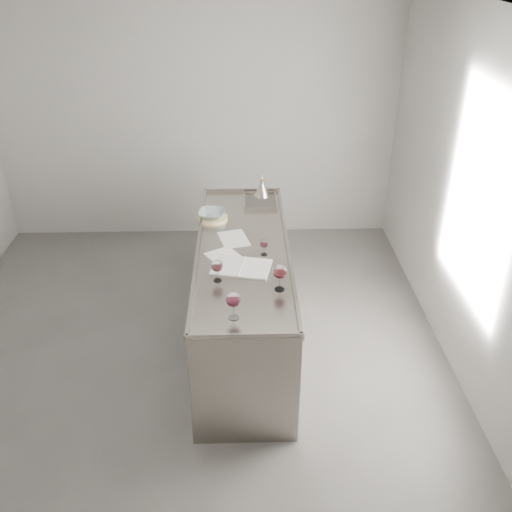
{
  "coord_description": "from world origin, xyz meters",
  "views": [
    {
      "loc": [
        0.49,
        -3.81,
        3.18
      ],
      "look_at": [
        0.6,
        0.03,
        1.02
      ],
      "focal_mm": 40.0,
      "sensor_mm": 36.0,
      "label": 1
    }
  ],
  "objects_px": {
    "counter": "(243,296)",
    "wine_glass_middle": "(233,300)",
    "wine_glass_right": "(280,272)",
    "notebook": "(241,267)",
    "wine_glass_small": "(264,244)",
    "wine_funnel": "(262,189)",
    "ceramic_bowl": "(212,214)",
    "wine_glass_left": "(217,266)"
  },
  "relations": [
    {
      "from": "counter",
      "to": "wine_glass_middle",
      "type": "distance_m",
      "value": 1.15
    },
    {
      "from": "counter",
      "to": "wine_funnel",
      "type": "relative_size",
      "value": 10.59
    },
    {
      "from": "wine_glass_middle",
      "to": "wine_funnel",
      "type": "distance_m",
      "value": 2.07
    },
    {
      "from": "wine_glass_small",
      "to": "wine_funnel",
      "type": "xyz_separation_m",
      "value": [
        0.03,
        1.19,
        -0.03
      ]
    },
    {
      "from": "wine_glass_middle",
      "to": "notebook",
      "type": "relative_size",
      "value": 0.41
    },
    {
      "from": "wine_glass_right",
      "to": "notebook",
      "type": "distance_m",
      "value": 0.44
    },
    {
      "from": "wine_glass_small",
      "to": "notebook",
      "type": "bearing_deg",
      "value": -131.59
    },
    {
      "from": "wine_glass_small",
      "to": "notebook",
      "type": "distance_m",
      "value": 0.29
    },
    {
      "from": "wine_glass_left",
      "to": "notebook",
      "type": "relative_size",
      "value": 0.35
    },
    {
      "from": "wine_glass_right",
      "to": "ceramic_bowl",
      "type": "xyz_separation_m",
      "value": [
        -0.54,
        1.2,
        -0.1
      ]
    },
    {
      "from": "notebook",
      "to": "wine_glass_right",
      "type": "bearing_deg",
      "value": -36.76
    },
    {
      "from": "wine_glass_small",
      "to": "counter",
      "type": "bearing_deg",
      "value": 147.2
    },
    {
      "from": "wine_glass_middle",
      "to": "notebook",
      "type": "height_order",
      "value": "wine_glass_middle"
    },
    {
      "from": "wine_glass_left",
      "to": "ceramic_bowl",
      "type": "height_order",
      "value": "wine_glass_left"
    },
    {
      "from": "wine_glass_middle",
      "to": "wine_glass_right",
      "type": "relative_size",
      "value": 0.98
    },
    {
      "from": "wine_glass_left",
      "to": "wine_glass_small",
      "type": "relative_size",
      "value": 1.29
    },
    {
      "from": "wine_glass_middle",
      "to": "ceramic_bowl",
      "type": "height_order",
      "value": "wine_glass_middle"
    },
    {
      "from": "wine_glass_right",
      "to": "wine_glass_small",
      "type": "relative_size",
      "value": 1.54
    },
    {
      "from": "wine_glass_middle",
      "to": "ceramic_bowl",
      "type": "bearing_deg",
      "value": 97.63
    },
    {
      "from": "counter",
      "to": "wine_glass_middle",
      "type": "xyz_separation_m",
      "value": [
        -0.07,
        -0.98,
        0.61
      ]
    },
    {
      "from": "wine_glass_right",
      "to": "wine_glass_small",
      "type": "height_order",
      "value": "wine_glass_right"
    },
    {
      "from": "wine_glass_right",
      "to": "counter",
      "type": "bearing_deg",
      "value": 112.42
    },
    {
      "from": "counter",
      "to": "notebook",
      "type": "bearing_deg",
      "value": -92.37
    },
    {
      "from": "wine_glass_left",
      "to": "wine_glass_middle",
      "type": "bearing_deg",
      "value": -75.56
    },
    {
      "from": "wine_glass_left",
      "to": "wine_glass_small",
      "type": "height_order",
      "value": "wine_glass_left"
    },
    {
      "from": "wine_glass_left",
      "to": "counter",
      "type": "bearing_deg",
      "value": 68.93
    },
    {
      "from": "wine_funnel",
      "to": "wine_glass_left",
      "type": "bearing_deg",
      "value": -103.85
    },
    {
      "from": "wine_glass_middle",
      "to": "wine_glass_small",
      "type": "bearing_deg",
      "value": 74.71
    },
    {
      "from": "wine_glass_middle",
      "to": "ceramic_bowl",
      "type": "relative_size",
      "value": 0.84
    },
    {
      "from": "wine_glass_left",
      "to": "wine_funnel",
      "type": "relative_size",
      "value": 0.76
    },
    {
      "from": "notebook",
      "to": "wine_funnel",
      "type": "xyz_separation_m",
      "value": [
        0.21,
        1.39,
        0.06
      ]
    },
    {
      "from": "wine_glass_small",
      "to": "ceramic_bowl",
      "type": "distance_m",
      "value": 0.81
    },
    {
      "from": "counter",
      "to": "wine_glass_small",
      "type": "distance_m",
      "value": 0.6
    },
    {
      "from": "counter",
      "to": "wine_glass_right",
      "type": "xyz_separation_m",
      "value": [
        0.26,
        -0.63,
        0.61
      ]
    },
    {
      "from": "ceramic_bowl",
      "to": "wine_funnel",
      "type": "xyz_separation_m",
      "value": [
        0.47,
        0.51,
        0.02
      ]
    },
    {
      "from": "wine_glass_left",
      "to": "notebook",
      "type": "xyz_separation_m",
      "value": [
        0.18,
        0.18,
        -0.12
      ]
    },
    {
      "from": "notebook",
      "to": "ceramic_bowl",
      "type": "distance_m",
      "value": 0.92
    },
    {
      "from": "wine_glass_small",
      "to": "ceramic_bowl",
      "type": "bearing_deg",
      "value": 123.4
    },
    {
      "from": "wine_funnel",
      "to": "wine_glass_small",
      "type": "bearing_deg",
      "value": -91.37
    },
    {
      "from": "wine_glass_left",
      "to": "notebook",
      "type": "distance_m",
      "value": 0.28
    },
    {
      "from": "counter",
      "to": "wine_glass_small",
      "type": "xyz_separation_m",
      "value": [
        0.17,
        -0.11,
        0.56
      ]
    },
    {
      "from": "ceramic_bowl",
      "to": "wine_funnel",
      "type": "distance_m",
      "value": 0.7
    }
  ]
}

